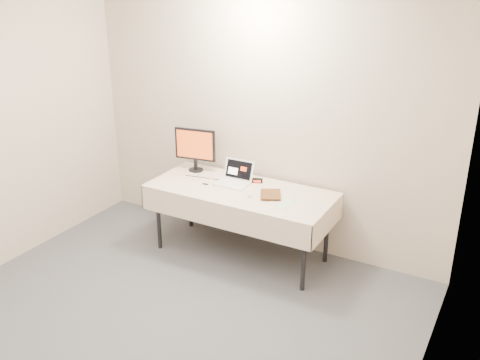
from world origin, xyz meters
The scene contains 9 objects.
back_wall centered at (0.00, 2.50, 1.35)m, with size 4.00×0.10×2.70m, color beige.
table centered at (0.00, 2.05, 0.68)m, with size 1.86×0.81×0.74m.
laptop centered at (-0.13, 2.16, 0.79)m, with size 0.33×0.31×0.22m.
monitor centered at (-0.68, 2.26, 1.01)m, with size 0.45×0.18×0.47m.
book centered at (0.25, 2.00, 0.87)m, with size 0.19×0.02×0.26m, color brown.
alarm_clock centered at (0.06, 2.28, 0.76)m, with size 0.11×0.08×0.04m.
clicker centered at (0.16, 1.94, 0.75)m, with size 0.04×0.08×0.02m, color #B9B9BC.
paper_form centered at (0.54, 1.94, 0.74)m, with size 0.10×0.26×0.00m, color #AFDAAD.
usb_dongle centered at (-0.37, 1.98, 0.74)m, with size 0.06×0.02×0.01m, color black.
Camera 1 is at (2.38, -2.23, 2.80)m, focal length 40.00 mm.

